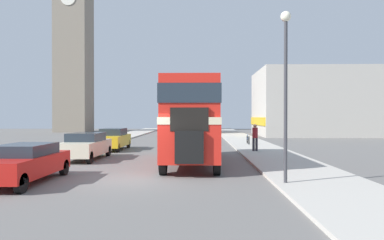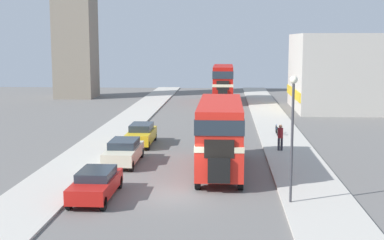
{
  "view_description": "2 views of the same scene",
  "coord_description": "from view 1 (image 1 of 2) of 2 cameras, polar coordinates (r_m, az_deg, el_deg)",
  "views": [
    {
      "loc": [
        2.46,
        -13.92,
        2.37
      ],
      "look_at": [
        2.04,
        5.1,
        2.21
      ],
      "focal_mm": 35.0,
      "sensor_mm": 36.0,
      "label": 1
    },
    {
      "loc": [
        2.35,
        -25.29,
        7.55
      ],
      "look_at": [
        0.0,
        11.47,
        2.06
      ],
      "focal_mm": 50.0,
      "sensor_mm": 36.0,
      "label": 2
    }
  ],
  "objects": [
    {
      "name": "shop_building_block",
      "position": [
        50.89,
        20.66,
        2.43
      ],
      "size": [
        19.13,
        11.91,
        8.26
      ],
      "color": "#B2ADA3",
      "rests_on": "ground_plane"
    },
    {
      "name": "car_parked_near",
      "position": [
        14.8,
        -24.21,
        -5.93
      ],
      "size": [
        1.78,
        4.54,
        1.38
      ],
      "color": "red",
      "rests_on": "ground_plane"
    },
    {
      "name": "street_lamp",
      "position": [
        13.27,
        14.08,
        7.32
      ],
      "size": [
        0.36,
        0.36,
        5.86
      ],
      "color": "#38383D",
      "rests_on": "sidewalk_right"
    },
    {
      "name": "bus_distant",
      "position": [
        54.45,
        0.76,
        0.78
      ],
      "size": [
        2.42,
        9.83,
        4.49
      ],
      "color": "#B2140F",
      "rests_on": "ground_plane"
    },
    {
      "name": "double_decker_bus",
      "position": [
        19.01,
        -0.0,
        0.65
      ],
      "size": [
        2.49,
        9.57,
        4.08
      ],
      "color": "red",
      "rests_on": "ground_plane"
    },
    {
      "name": "church_tower",
      "position": [
        63.71,
        -17.58,
        14.01
      ],
      "size": [
        5.23,
        5.23,
        33.92
      ],
      "color": "gray",
      "rests_on": "ground_plane"
    },
    {
      "name": "car_parked_mid",
      "position": [
        21.63,
        -15.93,
        -3.78
      ],
      "size": [
        1.83,
        4.67,
        1.48
      ],
      "color": "beige",
      "rests_on": "ground_plane"
    },
    {
      "name": "ground_plane",
      "position": [
        14.34,
        -8.75,
        -9.05
      ],
      "size": [
        120.0,
        120.0,
        0.0
      ],
      "primitive_type": "plane",
      "color": "slate"
    },
    {
      "name": "bicycle_on_pavement",
      "position": [
        31.25,
        8.55,
        -2.99
      ],
      "size": [
        0.05,
        1.76,
        0.78
      ],
      "color": "black",
      "rests_on": "sidewalk_right"
    },
    {
      "name": "car_parked_far",
      "position": [
        27.4,
        -11.93,
        -2.83
      ],
      "size": [
        1.71,
        4.58,
        1.54
      ],
      "color": "gold",
      "rests_on": "ground_plane"
    },
    {
      "name": "sidewalk_right",
      "position": [
        14.75,
        18.36,
        -8.56
      ],
      "size": [
        3.5,
        120.0,
        0.12
      ],
      "color": "#B7B2A8",
      "rests_on": "ground_plane"
    },
    {
      "name": "pedestrian_walking",
      "position": [
        25.01,
        9.59,
        -2.38
      ],
      "size": [
        0.36,
        0.36,
        1.78
      ],
      "color": "#282833",
      "rests_on": "sidewalk_right"
    }
  ]
}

